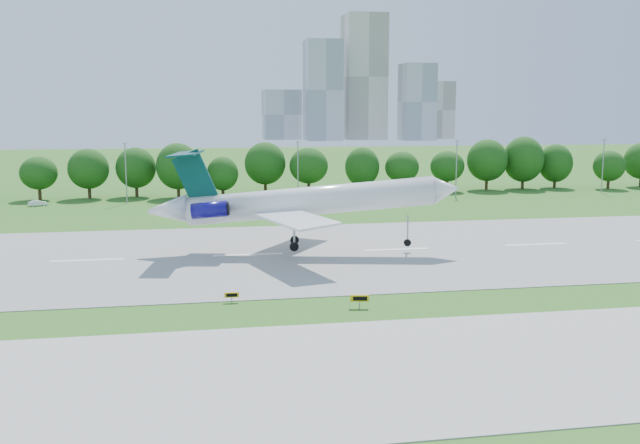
% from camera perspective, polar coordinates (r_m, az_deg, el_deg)
% --- Properties ---
extents(ground, '(600.00, 600.00, 0.00)m').
position_cam_1_polar(ground, '(68.60, -4.15, -6.79)').
color(ground, '#275F19').
rests_on(ground, ground).
extents(runway, '(400.00, 45.00, 0.08)m').
position_cam_1_polar(runway, '(92.82, -5.79, -2.64)').
color(runway, gray).
rests_on(runway, ground).
extents(taxiway, '(400.00, 23.00, 0.08)m').
position_cam_1_polar(taxiway, '(51.60, -2.00, -12.09)').
color(taxiway, '#ADADA8').
rests_on(taxiway, ground).
extents(tree_line, '(288.40, 8.40, 10.40)m').
position_cam_1_polar(tree_line, '(158.33, -7.71, 4.34)').
color(tree_line, '#382314').
rests_on(tree_line, ground).
extents(light_poles, '(175.90, 0.25, 12.19)m').
position_cam_1_polar(light_poles, '(148.27, -8.50, 4.08)').
color(light_poles, gray).
rests_on(light_poles, ground).
extents(skyline, '(127.00, 52.00, 80.00)m').
position_cam_1_polar(skyline, '(468.83, 3.07, 10.33)').
color(skyline, '#B2B2B7').
rests_on(skyline, ground).
extents(airliner, '(40.84, 29.35, 12.99)m').
position_cam_1_polar(airliner, '(92.67, -2.01, 1.68)').
color(airliner, white).
rests_on(airliner, ground).
extents(taxi_sign_centre, '(1.42, 0.24, 1.00)m').
position_cam_1_polar(taxi_sign_centre, '(70.31, -7.08, -5.83)').
color(taxi_sign_centre, gray).
rests_on(taxi_sign_centre, ground).
extents(taxi_sign_right, '(1.80, 0.52, 1.26)m').
position_cam_1_polar(taxi_sign_right, '(67.90, 3.18, -6.13)').
color(taxi_sign_right, gray).
rests_on(taxi_sign_right, ground).
extents(service_vehicle_a, '(3.76, 2.45, 1.17)m').
position_cam_1_polar(service_vehicle_a, '(150.63, -21.63, 1.42)').
color(service_vehicle_a, white).
rests_on(service_vehicle_a, ground).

